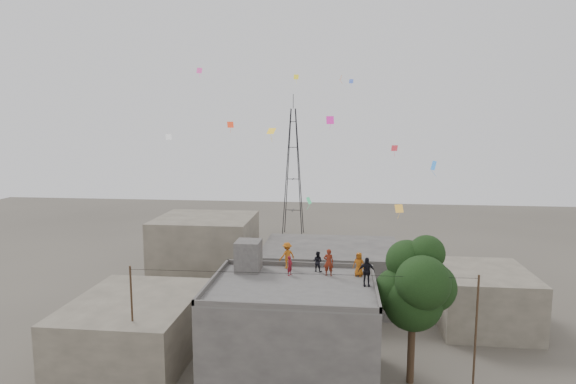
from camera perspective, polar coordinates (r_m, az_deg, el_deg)
name	(u,v)px	position (r m, az deg, el deg)	size (l,w,h in m)	color
ground	(292,380)	(31.98, 0.53, -21.35)	(140.00, 140.00, 0.00)	#49443C
main_building	(292,333)	(30.61, 0.54, -16.36)	(10.00, 8.00, 6.10)	#464442
parapet	(293,282)	(29.44, 0.54, -10.66)	(10.00, 8.00, 0.30)	#464442
stair_head_box	(248,256)	(32.11, -4.72, -7.53)	(1.60, 1.80, 2.00)	#464442
neighbor_west	(135,327)	(35.53, -17.71, -15.04)	(8.00, 10.00, 4.00)	#60594C
neighbor_north	(331,273)	(43.79, 5.07, -9.59)	(12.00, 9.00, 5.00)	#464442
neighbor_northwest	(206,253)	(47.19, -9.70, -7.13)	(9.00, 8.00, 7.00)	#60594C
neighbor_east	(482,298)	(41.61, 22.04, -11.53)	(7.00, 8.00, 4.40)	#60594C
tree	(416,286)	(30.26, 14.93, -10.71)	(4.90, 4.60, 9.10)	black
utility_line	(299,330)	(29.11, 1.30, -16.00)	(20.12, 0.62, 7.40)	black
transmission_tower	(293,172)	(68.43, 0.61, 2.36)	(2.97, 2.97, 20.01)	black
person_red_adult	(329,262)	(31.06, 4.83, -8.30)	(0.64, 0.42, 1.75)	maroon
person_orange_child	(359,264)	(31.22, 8.39, -8.47)	(0.75, 0.49, 1.54)	#A75313
person_dark_child	(318,261)	(31.92, 3.52, -8.21)	(0.66, 0.51, 1.35)	black
person_dark_adult	(366,272)	(29.42, 9.28, -9.30)	(1.03, 0.43, 1.75)	black
person_orange_adult	(287,255)	(32.54, -0.11, -7.51)	(1.14, 0.65, 1.76)	#B25B14
person_red_child	(290,266)	(31.07, 0.22, -8.73)	(0.46, 0.30, 1.27)	maroon
kites	(324,135)	(35.05, 4.33, 6.76)	(19.61, 16.76, 9.57)	red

